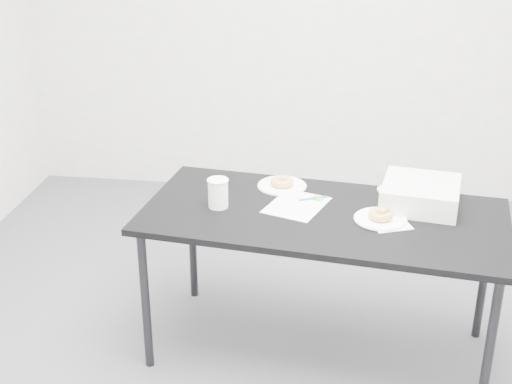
# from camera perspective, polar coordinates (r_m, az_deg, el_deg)

# --- Properties ---
(floor) EXTENTS (4.00, 4.00, 0.00)m
(floor) POSITION_cam_1_polar(r_m,az_deg,el_deg) (3.49, 1.96, -13.06)
(floor) COLOR #49494D
(floor) RESTS_ON ground
(wall_back) EXTENTS (4.00, 0.02, 2.70)m
(wall_back) POSITION_cam_1_polar(r_m,az_deg,el_deg) (4.84, 4.82, 14.96)
(wall_back) COLOR white
(wall_back) RESTS_ON floor
(table) EXTENTS (1.68, 0.94, 0.73)m
(table) POSITION_cam_1_polar(r_m,az_deg,el_deg) (3.19, 5.38, -2.62)
(table) COLOR black
(table) RESTS_ON floor
(scorecard) EXTENTS (0.31, 0.35, 0.00)m
(scorecard) POSITION_cam_1_polar(r_m,az_deg,el_deg) (3.24, 3.27, -1.05)
(scorecard) COLOR white
(scorecard) RESTS_ON table
(logo_patch) EXTENTS (0.06, 0.06, 0.00)m
(logo_patch) POSITION_cam_1_polar(r_m,az_deg,el_deg) (3.31, 4.95, -0.52)
(logo_patch) COLOR green
(logo_patch) RESTS_ON scorecard
(pen) EXTENTS (0.13, 0.06, 0.01)m
(pen) POSITION_cam_1_polar(r_m,az_deg,el_deg) (3.30, 4.58, -0.50)
(pen) COLOR #0B7C73
(pen) RESTS_ON scorecard
(napkin) EXTENTS (0.21, 0.21, 0.00)m
(napkin) POSITION_cam_1_polar(r_m,az_deg,el_deg) (3.12, 10.60, -2.46)
(napkin) COLOR white
(napkin) RESTS_ON table
(plate_near) EXTENTS (0.23, 0.23, 0.01)m
(plate_near) POSITION_cam_1_polar(r_m,az_deg,el_deg) (3.14, 9.92, -2.15)
(plate_near) COLOR white
(plate_near) RESTS_ON napkin
(donut_near) EXTENTS (0.13, 0.13, 0.04)m
(donut_near) POSITION_cam_1_polar(r_m,az_deg,el_deg) (3.13, 9.94, -1.81)
(donut_near) COLOR #C47B3E
(donut_near) RESTS_ON plate_near
(plate_far) EXTENTS (0.24, 0.24, 0.01)m
(plate_far) POSITION_cam_1_polar(r_m,az_deg,el_deg) (3.43, 2.09, 0.50)
(plate_far) COLOR white
(plate_far) RESTS_ON table
(donut_far) EXTENTS (0.15, 0.15, 0.04)m
(donut_far) POSITION_cam_1_polar(r_m,az_deg,el_deg) (3.42, 2.10, 0.83)
(donut_far) COLOR #C47B3E
(donut_far) RESTS_ON plate_far
(coffee_cup) EXTENTS (0.09, 0.09, 0.14)m
(coffee_cup) POSITION_cam_1_polar(r_m,az_deg,el_deg) (3.20, -3.05, -0.09)
(coffee_cup) COLOR white
(coffee_cup) RESTS_ON table
(cup_lid) EXTENTS (0.09, 0.09, 0.01)m
(cup_lid) POSITION_cam_1_polar(r_m,az_deg,el_deg) (3.44, 10.37, 0.18)
(cup_lid) COLOR white
(cup_lid) RESTS_ON table
(bakery_box) EXTENTS (0.38, 0.38, 0.11)m
(bakery_box) POSITION_cam_1_polar(r_m,az_deg,el_deg) (3.30, 13.03, -0.16)
(bakery_box) COLOR silver
(bakery_box) RESTS_ON table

